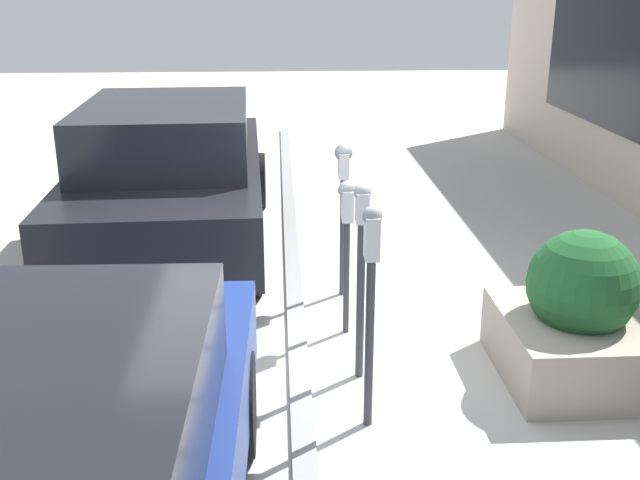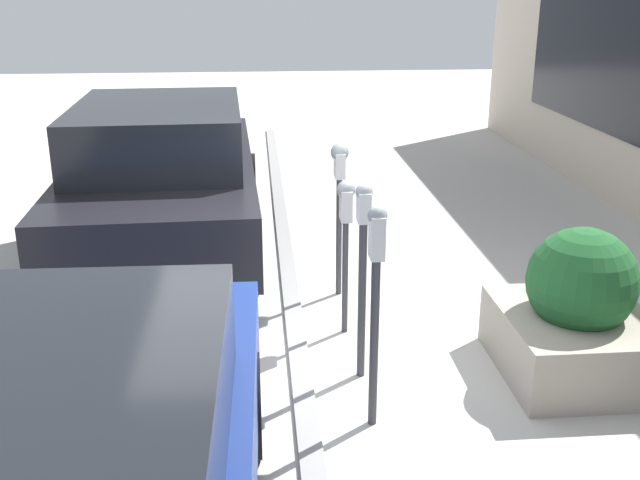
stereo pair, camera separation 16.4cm
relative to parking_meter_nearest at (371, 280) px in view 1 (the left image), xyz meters
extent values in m
plane|color=beige|center=(1.08, 0.37, -1.06)|extent=(40.00, 40.00, 0.00)
cube|color=gray|center=(1.08, 0.45, -1.04)|extent=(19.00, 0.16, 0.04)
cube|color=black|center=(5.36, -4.02, 0.92)|extent=(5.70, 0.02, 2.16)
cylinder|color=#38383D|center=(0.00, 0.00, -0.46)|extent=(0.06, 0.06, 1.21)
cube|color=silver|center=(0.00, 0.00, 0.29)|extent=(0.15, 0.09, 0.28)
sphere|color=gray|center=(0.00, 0.00, 0.43)|extent=(0.13, 0.13, 0.13)
cylinder|color=#38383D|center=(0.66, -0.01, -0.44)|extent=(0.06, 0.06, 1.24)
cube|color=silver|center=(0.66, -0.01, 0.29)|extent=(0.15, 0.09, 0.22)
sphere|color=gray|center=(0.66, -0.01, 0.40)|extent=(0.12, 0.12, 0.12)
cylinder|color=#38383D|center=(1.42, 0.02, -0.56)|extent=(0.05, 0.05, 1.01)
cube|color=silver|center=(1.42, 0.02, 0.08)|extent=(0.18, 0.09, 0.26)
sphere|color=gray|center=(1.42, 0.02, 0.21)|extent=(0.15, 0.15, 0.15)
cylinder|color=#38383D|center=(2.25, -0.02, -0.48)|extent=(0.05, 0.05, 1.16)
cube|color=silver|center=(2.25, -0.02, 0.22)|extent=(0.20, 0.09, 0.23)
sphere|color=gray|center=(2.25, -0.02, 0.33)|extent=(0.17, 0.17, 0.17)
cube|color=#A39989|center=(0.57, -1.65, -0.82)|extent=(1.25, 1.11, 0.49)
sphere|color=#1E5628|center=(0.57, -1.65, -0.31)|extent=(0.82, 0.82, 0.82)
cube|color=black|center=(-1.59, 1.73, 0.10)|extent=(2.02, 1.68, 0.54)
cylinder|color=black|center=(-0.26, 0.87, -0.73)|extent=(0.67, 0.22, 0.67)
cube|color=black|center=(3.78, 1.77, -0.36)|extent=(4.83, 2.11, 0.67)
cube|color=black|center=(3.59, 1.77, 0.28)|extent=(2.54, 1.80, 0.61)
cylinder|color=black|center=(5.26, 0.87, -0.70)|extent=(0.73, 0.23, 0.73)
cylinder|color=black|center=(5.26, 2.66, -0.70)|extent=(0.73, 0.23, 0.73)
cylinder|color=black|center=(2.31, 0.87, -0.70)|extent=(0.73, 0.23, 0.73)
cylinder|color=black|center=(2.31, 2.66, -0.70)|extent=(0.73, 0.23, 0.73)
camera|label=1|loc=(-4.40, 0.58, 1.81)|focal=42.00mm
camera|label=2|loc=(-4.39, 0.74, 1.81)|focal=42.00mm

